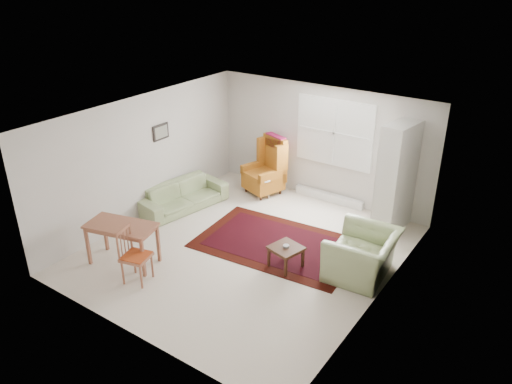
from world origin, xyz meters
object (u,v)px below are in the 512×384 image
Objects in this scene: armchair at (363,251)px; desk at (123,244)px; cabinet at (397,177)px; wingback_chair at (263,166)px; desk_chair at (136,256)px; coffee_table at (286,257)px; stool at (263,188)px; sofa at (182,191)px.

desk is at bearing -65.20° from armchair.
armchair is 2.00m from cabinet.
wingback_chair is 1.10× the size of desk.
wingback_chair reaches higher than desk_chair.
coffee_table is 2.81m from desk.
coffee_table is at bearing -60.65° from desk_chair.
cabinet is (2.80, 0.38, 0.82)m from stool.
sofa is at bearing -102.62° from wingback_chair.
wingback_chair is (0.98, 1.59, 0.26)m from sofa.
desk is at bearing -98.78° from stool.
cabinet reaches higher than desk.
stool is (0.15, -0.24, -0.41)m from wingback_chair.
coffee_table is 1.02× the size of stool.
wingback_chair is at bearing -20.59° from sofa.
desk is 0.66m from desk_chair.
cabinet reaches higher than armchair.
stool is 3.77m from desk_chair.
desk_chair is at bearing -22.44° from desk.
coffee_table is 0.23× the size of cabinet.
wingback_chair is at bearing 122.66° from stool.
cabinet is 2.21× the size of desk_chair.
sofa is 1.77m from stool.
desk_chair reaches higher than stool.
armchair is 4.07m from desk.
desk_chair is (-2.94, -2.25, 0.02)m from armchair.
desk is (-3.54, -2.00, -0.09)m from armchair.
desk_chair is at bearing -136.08° from coffee_table.
sofa is 0.91× the size of cabinet.
desk is at bearing -122.57° from cabinet.
sofa reaches higher than coffee_table.
coffee_table is at bearing -103.52° from cabinet.
desk_chair is (0.06, -3.76, 0.24)m from stool.
sofa is 3.94× the size of coffee_table.
desk is at bearing -148.27° from coffee_table.
desk is (-0.54, -3.51, 0.13)m from stool.
desk_chair is at bearing -57.31° from armchair.
armchair is (4.13, -0.16, 0.07)m from sofa.
sofa is at bearing 11.71° from desk_chair.
desk_chair is (0.60, -0.25, 0.11)m from desk.
stool is 3.56m from desk.
desk_chair is (1.19, -2.41, 0.09)m from sofa.
cabinet is (3.94, 1.74, 0.67)m from sofa.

